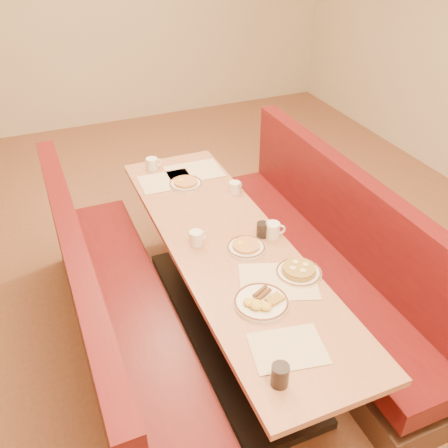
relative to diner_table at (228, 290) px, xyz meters
name	(u,v)px	position (x,y,z in m)	size (l,w,h in m)	color
ground	(228,330)	(0.00, 0.00, -0.37)	(8.00, 8.00, 0.00)	#9E6647
room_envelope	(229,44)	(0.00, 0.00, 1.56)	(6.04, 8.04, 2.82)	beige
diner_table	(228,290)	(0.00, 0.00, 0.00)	(0.70, 2.50, 0.75)	black
booth_left	(117,322)	(-0.73, 0.00, -0.01)	(0.55, 2.50, 1.05)	#4C3326
booth_right	(324,264)	(0.73, 0.00, -0.01)	(0.55, 2.50, 1.05)	#4C3326
placemat_near_left	(288,348)	(-0.07, -0.88, 0.38)	(0.35, 0.26, 0.00)	beige
placemat_near_right	(278,281)	(0.11, -0.43, 0.38)	(0.42, 0.32, 0.00)	beige
placemat_far_left	(166,181)	(-0.12, 0.88, 0.38)	(0.38, 0.29, 0.00)	beige
placemat_far_right	(194,171)	(0.12, 0.94, 0.38)	(0.41, 0.31, 0.00)	beige
pancake_plate	(299,271)	(0.25, -0.42, 0.40)	(0.26, 0.26, 0.06)	white
eggs_plate	(261,302)	(-0.05, -0.56, 0.39)	(0.29, 0.29, 0.06)	white
extra_plate_mid	(246,247)	(0.08, -0.09, 0.39)	(0.23, 0.23, 0.05)	white
extra_plate_far	(186,183)	(-0.01, 0.77, 0.39)	(0.24, 0.24, 0.05)	white
coffee_mug_a	(273,230)	(0.28, -0.04, 0.43)	(0.13, 0.09, 0.10)	white
coffee_mug_b	(197,238)	(-0.18, 0.07, 0.42)	(0.12, 0.08, 0.09)	white
coffee_mug_c	(235,187)	(0.28, 0.54, 0.42)	(0.11, 0.08, 0.08)	white
coffee_mug_d	(152,164)	(-0.16, 1.10, 0.42)	(0.13, 0.09, 0.09)	white
soda_tumbler_near	(280,375)	(-0.20, -1.04, 0.43)	(0.08, 0.08, 0.11)	black
soda_tumbler_mid	(262,230)	(0.22, -0.01, 0.42)	(0.07, 0.07, 0.10)	black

